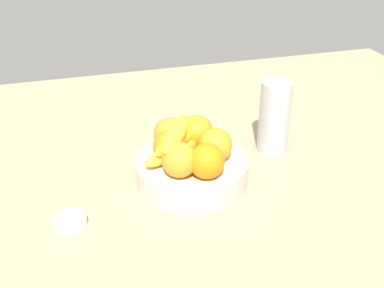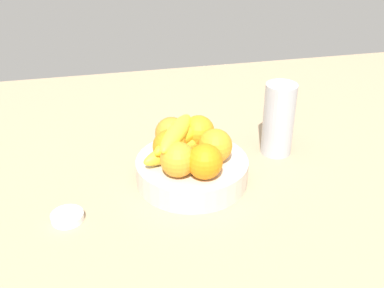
# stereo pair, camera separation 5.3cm
# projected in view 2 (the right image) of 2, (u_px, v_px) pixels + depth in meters

# --- Properties ---
(ground_plane) EXTENTS (1.80, 1.40, 0.03)m
(ground_plane) POSITION_uv_depth(u_px,v_px,m) (208.00, 181.00, 1.08)
(ground_plane) COLOR tan
(fruit_bowl) EXTENTS (0.25, 0.25, 0.05)m
(fruit_bowl) POSITION_uv_depth(u_px,v_px,m) (192.00, 170.00, 1.04)
(fruit_bowl) COLOR beige
(fruit_bowl) RESTS_ON ground_plane
(orange_front_left) EXTENTS (0.07, 0.07, 0.07)m
(orange_front_left) POSITION_uv_depth(u_px,v_px,m) (205.00, 161.00, 0.95)
(orange_front_left) COLOR orange
(orange_front_left) RESTS_ON fruit_bowl
(orange_front_right) EXTENTS (0.07, 0.07, 0.07)m
(orange_front_right) POSITION_uv_depth(u_px,v_px,m) (215.00, 146.00, 1.01)
(orange_front_right) COLOR orange
(orange_front_right) RESTS_ON fruit_bowl
(orange_center) EXTENTS (0.07, 0.07, 0.07)m
(orange_center) POSITION_uv_depth(u_px,v_px,m) (198.00, 131.00, 1.06)
(orange_center) COLOR orange
(orange_center) RESTS_ON fruit_bowl
(orange_back_left) EXTENTS (0.07, 0.07, 0.07)m
(orange_back_left) POSITION_uv_depth(u_px,v_px,m) (171.00, 133.00, 1.05)
(orange_back_left) COLOR orange
(orange_back_left) RESTS_ON fruit_bowl
(orange_back_right) EXTENTS (0.07, 0.07, 0.07)m
(orange_back_right) POSITION_uv_depth(u_px,v_px,m) (170.00, 147.00, 1.00)
(orange_back_right) COLOR orange
(orange_back_right) RESTS_ON fruit_bowl
(orange_top_stack) EXTENTS (0.07, 0.07, 0.07)m
(orange_top_stack) POSITION_uv_depth(u_px,v_px,m) (178.00, 159.00, 0.96)
(orange_top_stack) COLOR orange
(orange_top_stack) RESTS_ON fruit_bowl
(banana_bunch) EXTENTS (0.17, 0.17, 0.08)m
(banana_bunch) POSITION_uv_depth(u_px,v_px,m) (177.00, 140.00, 1.02)
(banana_bunch) COLOR yellow
(banana_bunch) RESTS_ON fruit_bowl
(thermos_tumbler) EXTENTS (0.07, 0.07, 0.18)m
(thermos_tumbler) POSITION_uv_depth(u_px,v_px,m) (279.00, 119.00, 1.12)
(thermos_tumbler) COLOR #ADB2BB
(thermos_tumbler) RESTS_ON ground_plane
(jar_lid) EXTENTS (0.06, 0.06, 0.01)m
(jar_lid) POSITION_uv_depth(u_px,v_px,m) (67.00, 217.00, 0.93)
(jar_lid) COLOR silver
(jar_lid) RESTS_ON ground_plane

